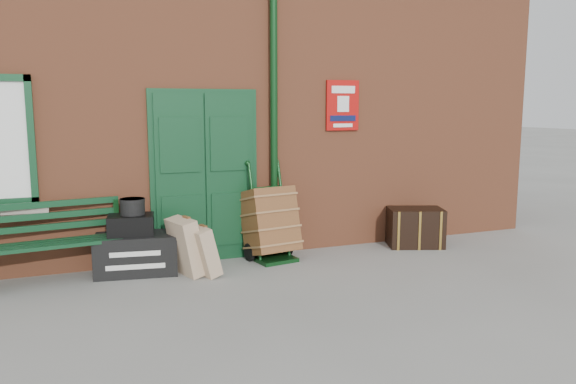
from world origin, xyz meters
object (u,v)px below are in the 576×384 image
houdini_trunk (136,254)px  dark_trunk (415,227)px  bench (53,241)px  porter_trolley (270,222)px

houdini_trunk → dark_trunk: dark_trunk is taller
bench → dark_trunk: size_ratio=2.08×
bench → houdini_trunk: bearing=-6.7°
bench → houdini_trunk: (0.93, -0.00, -0.24)m
houdini_trunk → dark_trunk: 3.98m
bench → dark_trunk: bench is taller
dark_trunk → porter_trolley: bearing=-162.9°
houdini_trunk → bench: bearing=-171.3°
bench → dark_trunk: 4.91m
houdini_trunk → dark_trunk: size_ratio=1.26×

